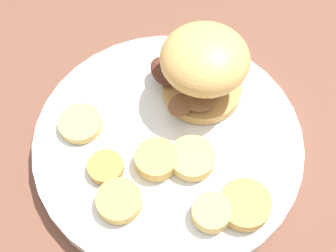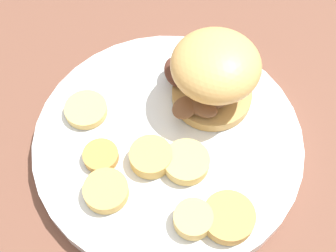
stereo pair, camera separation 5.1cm
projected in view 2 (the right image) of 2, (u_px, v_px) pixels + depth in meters
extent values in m
plane|color=brown|center=(168.00, 147.00, 0.55)|extent=(4.00, 4.00, 0.00)
cylinder|color=white|center=(168.00, 143.00, 0.54)|extent=(0.31, 0.31, 0.02)
torus|color=white|center=(168.00, 139.00, 0.53)|extent=(0.31, 0.31, 0.01)
cylinder|color=tan|center=(212.00, 95.00, 0.55)|extent=(0.09, 0.09, 0.01)
ellipsoid|color=#563323|center=(220.00, 72.00, 0.55)|extent=(0.04, 0.04, 0.02)
ellipsoid|color=brown|center=(185.00, 108.00, 0.53)|extent=(0.04, 0.04, 0.01)
ellipsoid|color=brown|center=(218.00, 96.00, 0.53)|extent=(0.04, 0.04, 0.02)
ellipsoid|color=brown|center=(202.00, 107.00, 0.53)|extent=(0.04, 0.03, 0.01)
ellipsoid|color=#563323|center=(213.00, 86.00, 0.54)|extent=(0.05, 0.06, 0.01)
ellipsoid|color=#4C281E|center=(176.00, 72.00, 0.56)|extent=(0.04, 0.05, 0.01)
ellipsoid|color=brown|center=(219.00, 91.00, 0.53)|extent=(0.05, 0.04, 0.02)
ellipsoid|color=tan|center=(216.00, 65.00, 0.51)|extent=(0.10, 0.10, 0.05)
cylinder|color=tan|center=(228.00, 217.00, 0.47)|extent=(0.05, 0.05, 0.02)
cylinder|color=#DBB766|center=(186.00, 162.00, 0.51)|extent=(0.05, 0.05, 0.01)
cylinder|color=#BC8942|center=(101.00, 156.00, 0.51)|extent=(0.04, 0.04, 0.01)
cylinder|color=tan|center=(106.00, 191.00, 0.49)|extent=(0.05, 0.05, 0.01)
cylinder|color=#DBB766|center=(193.00, 219.00, 0.47)|extent=(0.04, 0.04, 0.02)
cylinder|color=#DBB766|center=(86.00, 110.00, 0.55)|extent=(0.05, 0.05, 0.01)
cylinder|color=tan|center=(151.00, 157.00, 0.51)|extent=(0.05, 0.05, 0.02)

